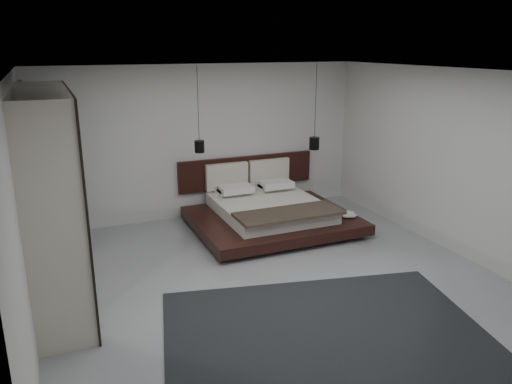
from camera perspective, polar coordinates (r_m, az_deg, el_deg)
name	(u,v)px	position (r m, az deg, el deg)	size (l,w,h in m)	color
floor	(272,278)	(7.04, 1.82, -9.82)	(6.00, 6.00, 0.00)	#979A9F
ceiling	(274,72)	(6.32, 2.05, 13.57)	(6.00, 6.00, 0.00)	white
wall_back	(204,142)	(9.28, -5.91, 5.72)	(6.00, 6.00, 0.00)	silver
wall_front	(434,274)	(4.18, 19.68, -8.87)	(6.00, 6.00, 0.00)	silver
wall_left	(22,210)	(5.99, -25.14, -1.84)	(6.00, 6.00, 0.00)	silver
wall_right	(450,161)	(8.24, 21.26, 3.30)	(6.00, 6.00, 0.00)	silver
lattice_screen	(31,169)	(8.38, -24.36, 2.45)	(0.05, 0.90, 2.60)	black
bed	(269,211)	(8.86, 1.49, -2.19)	(2.72, 2.37, 1.07)	black
book_lower	(342,215)	(8.84, 9.84, -2.60)	(0.22, 0.29, 0.03)	#99724C
book_upper	(342,214)	(8.80, 9.84, -2.52)	(0.21, 0.29, 0.02)	#99724C
pendant_left	(199,146)	(8.56, -6.49, 5.23)	(0.17, 0.17, 1.44)	black
pendant_right	(314,143)	(9.45, 6.67, 5.58)	(0.19, 0.19, 1.57)	black
wardrobe	(52,199)	(6.55, -22.33, -0.75)	(0.63, 2.69, 2.64)	beige
rug	(326,334)	(5.87, 8.03, -15.73)	(3.59, 2.56, 0.02)	black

